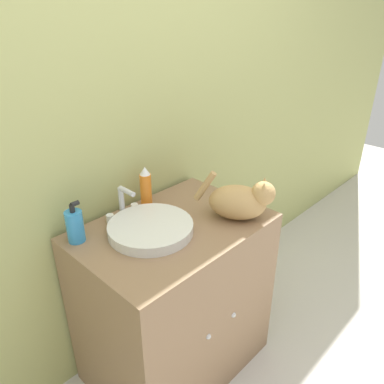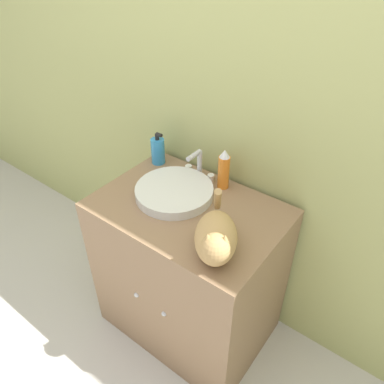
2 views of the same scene
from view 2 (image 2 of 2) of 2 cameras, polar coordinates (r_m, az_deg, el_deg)
ground_plane at (r=2.08m, az=-5.50°, el=-23.90°), size 8.00×8.00×0.00m
wall_back at (r=1.60m, az=6.70°, el=16.08°), size 6.00×0.05×2.50m
vanity_cabinet at (r=1.87m, az=-0.48°, el=-11.97°), size 0.80×0.57×0.81m
sink_basin at (r=1.64m, az=-2.72°, el=0.06°), size 0.34×0.34×0.04m
faucet at (r=1.73m, az=0.97°, el=4.02°), size 0.16×0.10×0.15m
cat at (r=1.32m, az=3.66°, el=-7.03°), size 0.26×0.32×0.21m
soap_bottle at (r=1.85m, az=-5.21°, el=6.31°), size 0.07×0.07×0.17m
spray_bottle at (r=1.65m, az=4.87°, el=3.45°), size 0.05×0.05×0.19m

